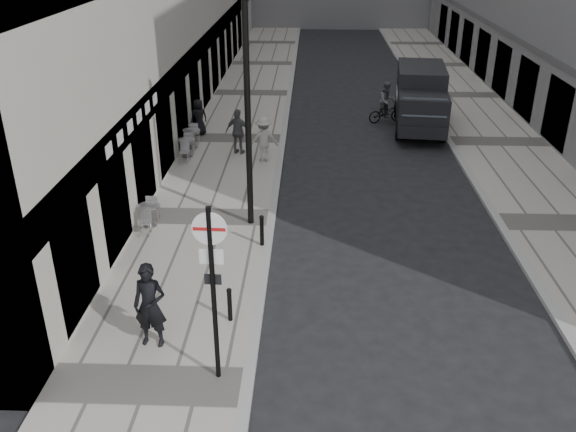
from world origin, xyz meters
name	(u,v)px	position (x,y,z in m)	size (l,w,h in m)	color
sidewalk	(236,139)	(-2.00, 18.00, 0.06)	(4.00, 60.00, 0.12)	#9E978E
far_sidewalk	(497,143)	(9.00, 18.00, 0.06)	(4.00, 60.00, 0.12)	#9E978E
walking_man	(150,306)	(-2.15, 4.00, 1.09)	(0.71, 0.47, 1.94)	black
sign_post	(212,273)	(-0.60, 3.00, 2.53)	(0.65, 0.10, 3.76)	black
lamppost	(247,99)	(-0.60, 9.98, 3.94)	(0.31, 0.31, 6.87)	black
bollard_near	(230,305)	(-0.60, 4.92, 0.52)	(0.11, 0.11, 0.79)	black
bollard_far	(262,231)	(-0.15, 8.56, 0.55)	(0.11, 0.11, 0.86)	black
panel_van	(421,95)	(6.02, 20.19, 1.46)	(2.61, 5.71, 2.60)	black
cyclist	(386,107)	(4.63, 20.94, 0.73)	(1.83, 1.23, 1.87)	black
pedestrian_a	(238,132)	(-1.64, 16.10, 1.01)	(1.04, 0.43, 1.78)	#4D4D52
pedestrian_b	(264,139)	(-0.60, 15.33, 0.98)	(1.11, 0.64, 1.72)	gray
pedestrian_c	(199,117)	(-3.60, 18.41, 0.88)	(0.75, 0.49, 1.53)	black
cafe_table_near	(149,214)	(-3.60, 9.59, 0.53)	(0.63, 1.43, 0.82)	#B6B7B9
cafe_table_mid	(192,137)	(-3.60, 16.64, 0.58)	(0.70, 1.58, 0.90)	#BCBCBE
cafe_table_far	(187,147)	(-3.60, 15.59, 0.55)	(0.66, 1.50, 0.85)	#B9B9BC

